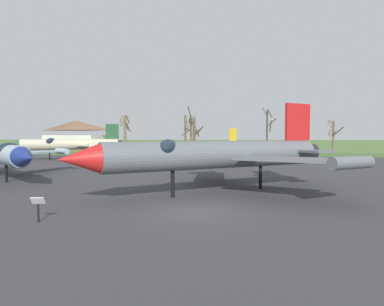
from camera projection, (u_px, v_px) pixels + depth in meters
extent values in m
plane|color=#4C6B33|center=(195.00, 212.00, 15.35)|extent=(600.00, 600.00, 0.00)
cube|color=#333335|center=(216.00, 173.00, 31.28)|extent=(102.94, 53.69, 0.05)
cube|color=#3D5D2C|center=(226.00, 154.00, 63.78)|extent=(162.94, 12.00, 0.06)
cone|color=navy|center=(26.00, 158.00, 21.34)|extent=(2.55, 2.43, 1.40)
ellipsoid|color=#19232D|center=(9.00, 149.00, 24.19)|extent=(1.12, 2.11, 1.06)
cube|color=#8EA3B2|center=(35.00, 152.00, 30.59)|extent=(3.58, 6.00, 0.14)
cylinder|color=#8EA3B2|center=(62.00, 151.00, 32.95)|extent=(2.27, 1.96, 0.57)
cylinder|color=black|center=(6.00, 174.00, 24.85)|extent=(0.20, 0.20, 1.42)
cylinder|color=#565B60|center=(220.00, 155.00, 20.27)|extent=(12.98, 9.99, 1.70)
cone|color=red|center=(79.00, 159.00, 16.34)|extent=(2.59, 2.48, 1.57)
cylinder|color=black|center=(308.00, 152.00, 23.88)|extent=(1.46, 1.51, 1.19)
ellipsoid|color=#19232D|center=(168.00, 148.00, 18.60)|extent=(1.12, 2.10, 1.05)
cube|color=#565B60|center=(216.00, 153.00, 24.67)|extent=(2.77, 6.11, 0.16)
cube|color=#565B60|center=(291.00, 159.00, 17.88)|extent=(6.48, 4.50, 0.16)
cylinder|color=#565B60|center=(207.00, 151.00, 27.77)|extent=(2.58, 2.11, 0.64)
cylinder|color=#565B60|center=(351.00, 163.00, 15.69)|extent=(2.58, 2.11, 0.64)
cube|color=red|center=(298.00, 122.00, 23.24)|extent=(1.94, 1.47, 2.62)
cube|color=#565B60|center=(283.00, 150.00, 24.64)|extent=(2.60, 2.76, 0.16)
cube|color=#565B60|center=(313.00, 151.00, 22.05)|extent=(2.60, 2.76, 0.16)
cylinder|color=black|center=(173.00, 184.00, 18.84)|extent=(0.23, 0.23, 1.59)
cylinder|color=black|center=(260.00, 178.00, 21.87)|extent=(0.23, 0.23, 1.59)
cylinder|color=black|center=(38.00, 214.00, 13.40)|extent=(0.08, 0.08, 0.78)
cube|color=white|center=(38.00, 201.00, 13.37)|extent=(0.58, 0.40, 0.32)
cylinder|color=#B7B293|center=(71.00, 144.00, 49.73)|extent=(12.35, 9.61, 1.63)
cone|color=#234C2D|center=(12.00, 145.00, 45.94)|extent=(2.41, 2.33, 1.50)
cylinder|color=black|center=(119.00, 144.00, 53.22)|extent=(1.39, 1.45, 1.14)
ellipsoid|color=#19232D|center=(51.00, 142.00, 48.36)|extent=(1.15, 2.16, 1.08)
cube|color=#B7B293|center=(81.00, 144.00, 54.01)|extent=(3.60, 6.32, 0.15)
cube|color=#B7B293|center=(90.00, 146.00, 47.35)|extent=(6.24, 5.04, 0.15)
cylinder|color=#B7B293|center=(81.00, 144.00, 56.91)|extent=(2.46, 2.02, 0.61)
cylinder|color=#B7B293|center=(98.00, 146.00, 45.02)|extent=(2.46, 2.02, 0.61)
cube|color=#234C2D|center=(112.00, 131.00, 52.61)|extent=(1.80, 1.39, 2.41)
cube|color=#B7B293|center=(110.00, 143.00, 53.84)|extent=(2.37, 2.47, 0.15)
cube|color=#B7B293|center=(114.00, 143.00, 51.55)|extent=(2.37, 2.47, 0.15)
cylinder|color=black|center=(50.00, 155.00, 48.34)|extent=(0.22, 0.22, 1.52)
cylinder|color=black|center=(92.00, 154.00, 51.28)|extent=(0.22, 0.22, 1.52)
cylinder|color=#33383D|center=(207.00, 150.00, 41.11)|extent=(8.04, 9.90, 1.32)
cone|color=yellow|center=(166.00, 151.00, 36.37)|extent=(2.20, 2.35, 1.22)
cylinder|color=black|center=(236.00, 148.00, 45.33)|extent=(1.18, 1.14, 0.93)
ellipsoid|color=#19232D|center=(197.00, 147.00, 39.76)|extent=(0.90, 1.69, 0.85)
cube|color=#33383D|center=(198.00, 149.00, 44.21)|extent=(3.91, 4.98, 0.12)
cube|color=#33383D|center=(233.00, 151.00, 40.01)|extent=(4.93, 2.98, 0.12)
cylinder|color=#33383D|center=(189.00, 149.00, 46.20)|extent=(1.68, 1.98, 0.49)
cylinder|color=#33383D|center=(250.00, 151.00, 38.74)|extent=(1.68, 1.98, 0.49)
cube|color=yellow|center=(233.00, 136.00, 44.71)|extent=(0.96, 1.18, 2.09)
cube|color=#33383D|center=(225.00, 147.00, 45.63)|extent=(2.40, 2.25, 0.12)
cube|color=#33383D|center=(240.00, 148.00, 43.77)|extent=(2.40, 2.25, 0.12)
cylinder|color=black|center=(193.00, 161.00, 39.40)|extent=(0.18, 0.18, 1.24)
cylinder|color=black|center=(220.00, 159.00, 42.95)|extent=(0.18, 0.18, 1.24)
cylinder|color=brown|center=(125.00, 134.00, 75.63)|extent=(0.59, 0.59, 8.35)
cylinder|color=brown|center=(128.00, 127.00, 75.24)|extent=(0.73, 1.98, 2.37)
cylinder|color=brown|center=(121.00, 119.00, 75.46)|extent=(0.52, 1.96, 1.71)
cylinder|color=brown|center=(122.00, 123.00, 75.73)|extent=(0.56, 1.67, 1.48)
cylinder|color=brown|center=(127.00, 126.00, 75.53)|extent=(0.37, 1.25, 1.61)
cylinder|color=brown|center=(128.00, 119.00, 75.30)|extent=(0.42, 1.65, 1.88)
cylinder|color=brown|center=(185.00, 134.00, 70.09)|extent=(0.44, 0.44, 8.13)
cylinder|color=brown|center=(190.00, 113.00, 69.52)|extent=(0.68, 2.13, 2.84)
cylinder|color=brown|center=(190.00, 122.00, 69.90)|extent=(0.31, 1.96, 1.65)
cylinder|color=brown|center=(188.00, 129.00, 69.42)|extent=(1.35, 1.37, 1.25)
cylinder|color=brown|center=(187.00, 132.00, 71.14)|extent=(2.37, 0.61, 1.60)
cylinder|color=brown|center=(191.00, 135.00, 73.25)|extent=(0.49, 0.49, 7.91)
cylinder|color=brown|center=(189.00, 128.00, 72.78)|extent=(1.24, 1.24, 1.84)
cylinder|color=brown|center=(195.00, 128.00, 73.17)|extent=(0.41, 1.91, 1.08)
cylinder|color=brown|center=(191.00, 119.00, 74.07)|extent=(2.16, 0.57, 1.80)
cylinder|color=brown|center=(194.00, 135.00, 73.06)|extent=(0.60, 0.60, 7.58)
cylinder|color=brown|center=(199.00, 130.00, 73.97)|extent=(2.48, 2.10, 1.89)
cylinder|color=brown|center=(197.00, 133.00, 73.77)|extent=(1.98, 1.58, 1.70)
cylinder|color=brown|center=(191.00, 119.00, 72.62)|extent=(1.09, 1.57, 1.99)
cylinder|color=brown|center=(198.00, 133.00, 72.76)|extent=(0.63, 1.82, 1.72)
cylinder|color=#42382D|center=(267.00, 132.00, 66.17)|extent=(0.39, 0.39, 8.86)
cylinder|color=#42382D|center=(271.00, 123.00, 66.80)|extent=(1.92, 2.02, 1.84)
cylinder|color=#42382D|center=(270.00, 114.00, 65.45)|extent=(1.14, 1.24, 1.64)
cylinder|color=#42382D|center=(271.00, 126.00, 66.09)|extent=(0.37, 1.58, 2.37)
cylinder|color=#42382D|center=(264.00, 111.00, 65.79)|extent=(0.66, 1.41, 1.57)
cylinder|color=brown|center=(333.00, 137.00, 67.20)|extent=(0.48, 0.48, 6.79)
cylinder|color=brown|center=(332.00, 128.00, 66.44)|extent=(1.67, 1.22, 2.40)
cylinder|color=brown|center=(332.00, 132.00, 66.62)|extent=(1.33, 0.91, 1.06)
cylinder|color=brown|center=(330.00, 134.00, 67.33)|extent=(0.36, 1.56, 1.09)
cylinder|color=brown|center=(339.00, 131.00, 67.52)|extent=(1.39, 2.69, 1.84)
cylinder|color=brown|center=(331.00, 122.00, 66.71)|extent=(1.11, 1.41, 1.10)
cube|color=beige|center=(76.00, 142.00, 99.45)|extent=(18.38, 11.84, 3.88)
pyramid|color=brown|center=(76.00, 125.00, 99.19)|extent=(19.30, 12.43, 2.99)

